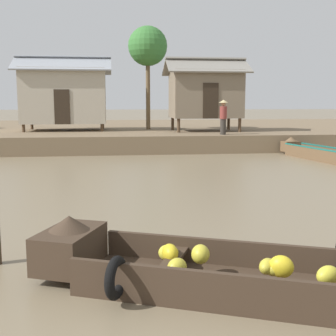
{
  "coord_description": "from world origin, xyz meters",
  "views": [
    {
      "loc": [
        -0.07,
        -0.89,
        2.36
      ],
      "look_at": [
        1.03,
        7.64,
        1.09
      ],
      "focal_mm": 47.41,
      "sensor_mm": 36.0,
      "label": 1
    }
  ],
  "objects": [
    {
      "name": "stilt_house_left",
      "position": [
        -2.56,
        24.31,
        2.79
      ],
      "size": [
        5.15,
        3.41,
        4.05
      ],
      "color": "#4C3826",
      "rests_on": "riverbank_strip"
    },
    {
      "name": "fishing_skiff_distant",
      "position": [
        8.62,
        16.29,
        0.27
      ],
      "size": [
        1.64,
        5.55,
        0.79
      ],
      "color": "brown",
      "rests_on": "ground"
    },
    {
      "name": "banana_boat",
      "position": [
        1.43,
        4.25,
        0.29
      ],
      "size": [
        5.24,
        3.02,
        0.83
      ],
      "color": "#3D2D21",
      "rests_on": "ground"
    },
    {
      "name": "ground_plane",
      "position": [
        0.0,
        10.0,
        0.0
      ],
      "size": [
        300.0,
        300.0,
        0.0
      ],
      "primitive_type": "plane",
      "color": "#7A6B51"
    },
    {
      "name": "palm_tree_near",
      "position": [
        2.07,
        24.62,
        5.46
      ],
      "size": [
        2.21,
        2.21,
        5.77
      ],
      "color": "brown",
      "rests_on": "riverbank_strip"
    },
    {
      "name": "riverbank_strip",
      "position": [
        0.0,
        29.15,
        0.42
      ],
      "size": [
        160.0,
        20.0,
        0.84
      ],
      "primitive_type": "cube",
      "color": "#756047",
      "rests_on": "ground"
    },
    {
      "name": "stilt_house_mid_left",
      "position": [
        5.01,
        22.83,
        2.88
      ],
      "size": [
        4.34,
        3.11,
        3.91
      ],
      "color": "#4C3826",
      "rests_on": "riverbank_strip"
    },
    {
      "name": "vendor_person",
      "position": [
        5.29,
        19.94,
        1.77
      ],
      "size": [
        0.44,
        0.44,
        1.66
      ],
      "color": "#332D28",
      "rests_on": "riverbank_strip"
    }
  ]
}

